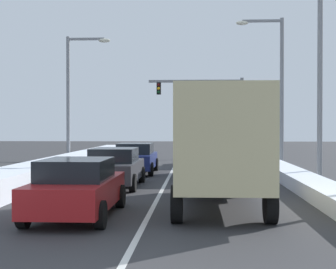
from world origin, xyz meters
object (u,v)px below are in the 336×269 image
street_lamp_right_mid (312,60)px  street_lamp_left_mid (74,88)px  sedan_charcoal_center_lane_second (115,167)px  sedan_white_right_lane_third (202,153)px  sedan_red_center_lane_nearest (77,188)px  suv_black_right_lane_second (206,155)px  box_truck_right_lane_nearest (219,142)px  street_lamp_right_far (275,79)px  traffic_light_gantry (212,99)px  sedan_navy_center_lane_third (136,158)px

street_lamp_right_mid → street_lamp_left_mid: bearing=144.9°
sedan_charcoal_center_lane_second → street_lamp_left_mid: (-4.13, 10.63, 3.89)m
sedan_white_right_lane_third → street_lamp_right_mid: size_ratio=0.52×
sedan_white_right_lane_third → sedan_red_center_lane_nearest: bearing=-101.0°
suv_black_right_lane_second → sedan_red_center_lane_nearest: 11.22m
street_lamp_right_mid → sedan_white_right_lane_third: bearing=116.5°
box_truck_right_lane_nearest → sedan_charcoal_center_lane_second: box_truck_right_lane_nearest is taller
street_lamp_right_far → street_lamp_left_mid: size_ratio=1.08×
box_truck_right_lane_nearest → street_lamp_right_far: (3.75, 13.79, 3.08)m
traffic_light_gantry → street_lamp_left_mid: 13.46m
sedan_white_right_lane_third → street_lamp_right_mid: (4.47, -8.96, 4.35)m
sedan_white_right_lane_third → sedan_charcoal_center_lane_second: 11.63m
street_lamp_right_mid → street_lamp_left_mid: 14.82m
sedan_charcoal_center_lane_second → street_lamp_right_far: 12.47m
box_truck_right_lane_nearest → sedan_navy_center_lane_third: bearing=109.2°
sedan_navy_center_lane_third → traffic_light_gantry: 16.29m
box_truck_right_lane_nearest → traffic_light_gantry: 25.92m
sedan_charcoal_center_lane_second → sedan_white_right_lane_third: bearing=72.4°
box_truck_right_lane_nearest → suv_black_right_lane_second: box_truck_right_lane_nearest is taller
box_truck_right_lane_nearest → sedan_navy_center_lane_third: size_ratio=1.60×
box_truck_right_lane_nearest → street_lamp_right_mid: size_ratio=0.84×
sedan_red_center_lane_nearest → traffic_light_gantry: size_ratio=0.60×
street_lamp_left_mid → box_truck_right_lane_nearest: bearing=-62.8°
sedan_red_center_lane_nearest → street_lamp_right_mid: 12.53m
sedan_red_center_lane_nearest → traffic_light_gantry: bearing=80.9°
sedan_navy_center_lane_third → street_lamp_left_mid: 7.58m
suv_black_right_lane_second → sedan_navy_center_lane_third: size_ratio=1.09×
sedan_white_right_lane_third → box_truck_right_lane_nearest: bearing=-89.0°
sedan_white_right_lane_third → street_lamp_right_far: size_ratio=0.54×
street_lamp_left_mid → street_lamp_right_mid: bearing=-35.1°
sedan_navy_center_lane_third → sedan_white_right_lane_third: bearing=57.8°
traffic_light_gantry → street_lamp_right_far: (3.09, -12.00, 0.49)m
sedan_charcoal_center_lane_second → street_lamp_left_mid: 12.05m
sedan_white_right_lane_third → sedan_charcoal_center_lane_second: size_ratio=1.00×
sedan_red_center_lane_nearest → street_lamp_right_far: (7.48, 15.54, 4.22)m
traffic_light_gantry → street_lamp_right_mid: bearing=-79.4°
suv_black_right_lane_second → sedan_white_right_lane_third: 7.02m
sedan_navy_center_lane_third → street_lamp_right_mid: bearing=-24.7°
traffic_light_gantry → sedan_white_right_lane_third: bearing=-95.5°
sedan_white_right_lane_third → traffic_light_gantry: 10.62m
sedan_charcoal_center_lane_second → street_lamp_right_mid: 9.34m
sedan_charcoal_center_lane_second → street_lamp_right_far: street_lamp_right_far is taller
sedan_navy_center_lane_third → street_lamp_right_far: size_ratio=0.54×
street_lamp_left_mid → sedan_white_right_lane_third: bearing=3.4°
sedan_charcoal_center_lane_second → street_lamp_right_mid: bearing=14.9°
sedan_charcoal_center_lane_second → box_truck_right_lane_nearest: bearing=-51.7°
sedan_navy_center_lane_third → box_truck_right_lane_nearest: bearing=-70.8°
traffic_light_gantry → street_lamp_right_mid: size_ratio=0.88×
suv_black_right_lane_second → street_lamp_right_mid: bearing=-24.1°
traffic_light_gantry → street_lamp_right_far: size_ratio=0.90×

